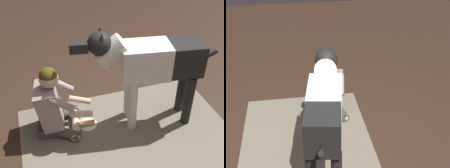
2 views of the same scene
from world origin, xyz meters
The scene contains 5 objects.
ground_plane centered at (0.00, 0.00, 0.00)m, with size 13.48×13.48×0.00m, color #372319.
area_rug centered at (0.20, 0.19, 0.00)m, with size 2.43×1.63×0.01m, color #716957.
person_sitting_on_floor centered at (0.98, -0.18, 0.35)m, with size 0.68×0.57×0.86m.
large_dog centered at (-0.10, -0.01, 0.82)m, with size 1.61×0.47×1.25m.
hot_dog_on_plate centered at (0.62, -0.12, 0.03)m, with size 0.23×0.23×0.06m.
Camera 1 is at (1.12, 2.45, 2.51)m, focal length 47.02 mm.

